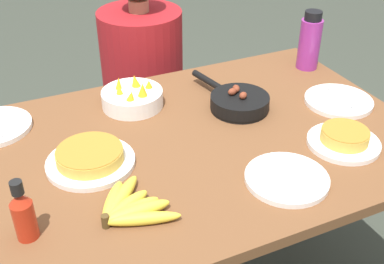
% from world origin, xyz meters
% --- Properties ---
extents(dining_table, '(1.42, 0.93, 0.75)m').
position_xyz_m(dining_table, '(0.00, 0.00, 0.65)').
color(dining_table, brown).
rests_on(dining_table, ground_plane).
extents(banana_bunch, '(0.20, 0.22, 0.04)m').
position_xyz_m(banana_bunch, '(-0.28, -0.23, 0.77)').
color(banana_bunch, yellow).
rests_on(banana_bunch, dining_table).
extents(skillet, '(0.20, 0.36, 0.08)m').
position_xyz_m(skillet, '(0.22, 0.11, 0.78)').
color(skillet, black).
rests_on(skillet, dining_table).
extents(frittata_plate_center, '(0.25, 0.25, 0.05)m').
position_xyz_m(frittata_plate_center, '(-0.32, 0.01, 0.77)').
color(frittata_plate_center, white).
rests_on(frittata_plate_center, dining_table).
extents(frittata_plate_side, '(0.22, 0.22, 0.05)m').
position_xyz_m(frittata_plate_side, '(0.41, -0.21, 0.77)').
color(frittata_plate_side, white).
rests_on(frittata_plate_side, dining_table).
extents(empty_plate_near_front, '(0.23, 0.23, 0.02)m').
position_xyz_m(empty_plate_near_front, '(0.56, 0.00, 0.76)').
color(empty_plate_near_front, white).
rests_on(empty_plate_near_front, dining_table).
extents(empty_plate_far_left, '(0.23, 0.23, 0.02)m').
position_xyz_m(empty_plate_far_left, '(0.15, -0.29, 0.76)').
color(empty_plate_far_left, white).
rests_on(empty_plate_far_left, dining_table).
extents(fruit_bowl_mango, '(0.21, 0.21, 0.10)m').
position_xyz_m(fruit_bowl_mango, '(-0.10, 0.28, 0.78)').
color(fruit_bowl_mango, white).
rests_on(fruit_bowl_mango, dining_table).
extents(water_bottle, '(0.08, 0.08, 0.23)m').
position_xyz_m(water_bottle, '(0.64, 0.29, 0.86)').
color(water_bottle, '#992D89').
rests_on(water_bottle, dining_table).
extents(hot_sauce_bottle, '(0.05, 0.05, 0.16)m').
position_xyz_m(hot_sauce_bottle, '(-0.52, -0.21, 0.82)').
color(hot_sauce_bottle, '#B72814').
rests_on(hot_sauce_bottle, dining_table).
extents(person_figure, '(0.39, 0.39, 1.15)m').
position_xyz_m(person_figure, '(0.10, 0.74, 0.47)').
color(person_figure, black).
rests_on(person_figure, ground_plane).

